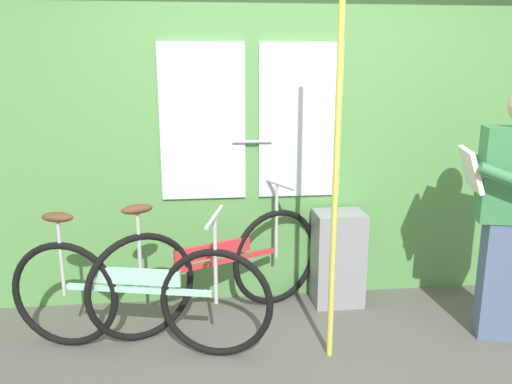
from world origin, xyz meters
The scene contains 7 objects.
ground_plane centered at (0.00, 0.00, -0.02)m, with size 6.36×3.81×0.04m, color #56544F.
train_door_wall centered at (-0.01, 1.10, 1.23)m, with size 5.36×0.28×2.36m.
bicycle_near_door centered at (-0.98, 0.36, 0.37)m, with size 1.62×0.55×0.91m.
bicycle_leaning_behind centered at (-0.51, 0.71, 0.38)m, with size 1.61×0.80×0.93m.
passenger_reading_newspaper centered at (1.35, 0.28, 0.85)m, with size 0.61×0.53×1.61m.
trash_bin_by_wall centered at (0.42, 0.88, 0.35)m, with size 0.36×0.28×0.70m, color gray.
handrail_pole centered at (0.18, 0.17, 1.16)m, with size 0.04×0.04×2.32m, color #C6C14C.
Camera 1 is at (-0.60, -2.67, 1.76)m, focal length 36.90 mm.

